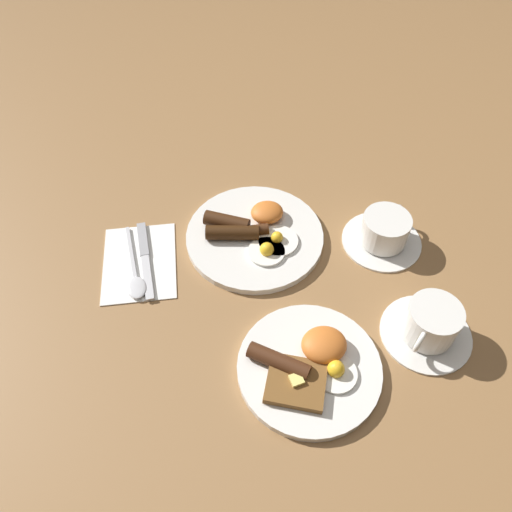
{
  "coord_description": "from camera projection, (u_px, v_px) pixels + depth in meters",
  "views": [
    {
      "loc": [
        0.13,
        0.64,
        0.76
      ],
      "look_at": [
        0.01,
        0.06,
        0.03
      ],
      "focal_mm": 35.0,
      "sensor_mm": 36.0,
      "label": 1
    }
  ],
  "objects": [
    {
      "name": "teacup_near",
      "position": [
        384.0,
        232.0,
        0.97
      ],
      "size": [
        0.16,
        0.16,
        0.07
      ],
      "color": "silver",
      "rests_on": "ground_plane"
    },
    {
      "name": "spoon",
      "position": [
        135.0,
        280.0,
        0.92
      ],
      "size": [
        0.04,
        0.18,
        0.01
      ],
      "rotation": [
        0.0,
        0.0,
        1.64
      ],
      "color": "silver",
      "rests_on": "napkin"
    },
    {
      "name": "breakfast_plate_far",
      "position": [
        309.0,
        366.0,
        0.81
      ],
      "size": [
        0.24,
        0.24,
        0.05
      ],
      "color": "silver",
      "rests_on": "ground_plane"
    },
    {
      "name": "teacup_far",
      "position": [
        430.0,
        325.0,
        0.84
      ],
      "size": [
        0.16,
        0.16,
        0.08
      ],
      "color": "silver",
      "rests_on": "ground_plane"
    },
    {
      "name": "ground_plane",
      "position": [
        255.0,
        239.0,
        1.0
      ],
      "size": [
        3.0,
        3.0,
        0.0
      ],
      "primitive_type": "plane",
      "color": "olive"
    },
    {
      "name": "napkin",
      "position": [
        139.0,
        262.0,
        0.96
      ],
      "size": [
        0.15,
        0.19,
        0.01
      ],
      "primitive_type": "cube",
      "rotation": [
        0.0,
        0.0,
        -0.08
      ],
      "color": "white",
      "rests_on": "ground_plane"
    },
    {
      "name": "knife",
      "position": [
        145.0,
        255.0,
        0.96
      ],
      "size": [
        0.02,
        0.19,
        0.01
      ],
      "rotation": [
        0.0,
        0.0,
        1.6
      ],
      "color": "silver",
      "rests_on": "napkin"
    },
    {
      "name": "breakfast_plate_near",
      "position": [
        254.0,
        234.0,
        0.99
      ],
      "size": [
        0.27,
        0.27,
        0.04
      ],
      "color": "silver",
      "rests_on": "ground_plane"
    }
  ]
}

